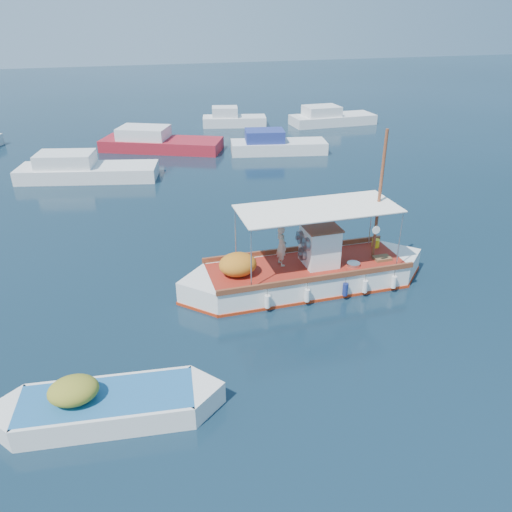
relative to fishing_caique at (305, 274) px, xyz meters
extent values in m
plane|color=black|center=(-0.57, -0.62, -0.50)|extent=(160.00, 160.00, 0.00)
cube|color=white|center=(0.05, 0.00, -0.17)|extent=(7.10, 2.38, 1.04)
cube|color=white|center=(-3.49, -0.01, -0.17)|extent=(2.37, 2.37, 1.04)
cube|color=white|center=(3.60, 0.01, -0.17)|extent=(2.37, 2.37, 1.04)
cube|color=#A52B10|center=(0.05, 0.00, -0.48)|extent=(7.19, 2.45, 0.17)
cube|color=maroon|center=(0.05, 0.00, 0.33)|extent=(7.10, 2.19, 0.06)
cube|color=brown|center=(0.05, 1.19, 0.44)|extent=(7.19, 0.11, 0.19)
cube|color=brown|center=(0.06, -1.19, 0.44)|extent=(7.19, 0.11, 0.19)
cube|color=white|center=(0.53, 0.00, 1.06)|extent=(1.14, 1.23, 1.42)
cube|color=brown|center=(0.53, 0.00, 1.79)|extent=(1.23, 1.33, 0.06)
cylinder|color=slate|center=(-0.09, -0.30, 1.34)|extent=(0.21, 0.47, 0.47)
cylinder|color=slate|center=(-0.09, 0.30, 1.34)|extent=(0.21, 0.47, 0.47)
cylinder|color=slate|center=(-0.09, 0.00, 0.82)|extent=(0.21, 0.47, 0.47)
cylinder|color=brown|center=(2.70, 0.00, 2.71)|extent=(0.11, 0.11, 4.73)
cylinder|color=brown|center=(1.95, 0.00, 2.33)|extent=(1.70, 0.08, 0.08)
cylinder|color=silver|center=(-2.31, 1.04, 1.41)|extent=(0.04, 0.04, 2.13)
cylinder|color=silver|center=(-2.31, -1.05, 1.41)|extent=(0.04, 0.04, 2.13)
cylinder|color=silver|center=(3.08, 1.05, 1.41)|extent=(0.04, 0.04, 2.13)
cylinder|color=silver|center=(3.08, -1.04, 1.41)|extent=(0.04, 0.04, 2.13)
cube|color=white|center=(0.38, 0.00, 2.49)|extent=(5.58, 2.28, 0.04)
ellipsoid|color=#BD6E1B|center=(-2.50, 0.00, 0.74)|extent=(1.33, 1.13, 0.79)
cube|color=yellow|center=(1.28, 0.52, 0.54)|extent=(0.24, 0.17, 0.38)
cylinder|color=yellow|center=(3.17, 0.67, 0.51)|extent=(0.28, 0.28, 0.32)
cube|color=brown|center=(2.89, -0.37, 0.40)|extent=(0.62, 0.43, 0.11)
cylinder|color=#B2B2B2|center=(1.66, -0.52, 0.40)|extent=(0.47, 0.47, 0.11)
cylinder|color=white|center=(2.14, -0.99, 1.89)|extent=(0.28, 0.03, 0.28)
cylinder|color=white|center=(-1.84, -1.33, -0.08)|extent=(0.19, 0.19, 0.45)
cylinder|color=navy|center=(1.00, -1.32, -0.08)|extent=(0.19, 0.19, 0.45)
cylinder|color=white|center=(2.89, -1.32, -0.08)|extent=(0.19, 0.19, 0.45)
imported|color=#ADA78F|center=(-0.82, 0.29, 1.10)|extent=(0.42, 0.58, 1.49)
cube|color=white|center=(-7.05, -4.77, -0.27)|extent=(4.38, 2.10, 0.83)
cube|color=white|center=(-9.15, -4.54, -0.27)|extent=(1.64, 1.64, 0.83)
cube|color=white|center=(-4.95, -4.99, -0.27)|extent=(1.64, 1.64, 0.83)
cube|color=#205D94|center=(-7.05, -4.77, 0.12)|extent=(4.36, 1.91, 0.05)
ellipsoid|color=olive|center=(-7.78, -4.69, 0.44)|extent=(1.31, 1.12, 0.61)
cube|color=silver|center=(-7.74, 15.42, -0.20)|extent=(8.35, 4.09, 1.00)
cube|color=silver|center=(-8.91, 15.68, 0.70)|extent=(3.57, 2.69, 0.80)
cube|color=maroon|center=(-2.80, 20.90, -0.20)|extent=(8.82, 6.02, 1.00)
cube|color=silver|center=(-3.95, 21.42, 0.70)|extent=(4.05, 3.55, 0.80)
cube|color=silver|center=(4.98, 17.95, -0.20)|extent=(6.89, 3.40, 1.00)
cube|color=navy|center=(4.01, 18.14, 0.70)|extent=(2.94, 2.33, 0.80)
cube|color=silver|center=(12.44, 25.54, -0.20)|extent=(7.31, 2.77, 1.00)
cube|color=silver|center=(11.36, 25.52, 0.70)|extent=(2.95, 2.28, 0.80)
cube|color=silver|center=(4.09, 27.26, -0.20)|extent=(5.61, 3.05, 1.00)
cube|color=silver|center=(3.31, 27.42, 0.70)|extent=(2.43, 2.10, 0.80)
camera|label=1|loc=(-6.12, -14.81, 8.73)|focal=35.00mm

